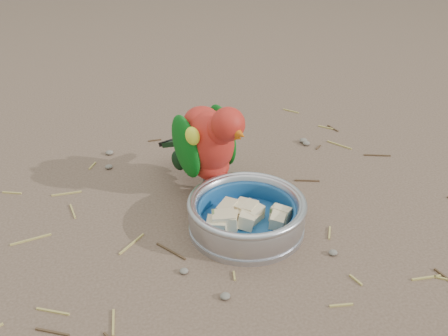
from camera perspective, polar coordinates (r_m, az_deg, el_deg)
name	(u,v)px	position (r m, az deg, el deg)	size (l,w,h in m)	color
ground	(253,212)	(0.94, 3.37, -5.09)	(60.00, 60.00, 0.00)	brown
food_bowl	(246,226)	(0.89, 2.57, -6.61)	(0.20, 0.20, 0.02)	#B2B2BA
bowl_wall	(247,212)	(0.87, 2.61, -5.01)	(0.20, 0.20, 0.04)	#B2B2BA
fruit_wedges	(247,215)	(0.88, 2.60, -5.39)	(0.12, 0.12, 0.03)	beige
lory_parrot	(209,149)	(0.95, -1.72, 2.14)	(0.11, 0.24, 0.19)	red
ground_debris	(242,200)	(0.97, 2.05, -3.71)	(0.90, 0.80, 0.01)	tan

